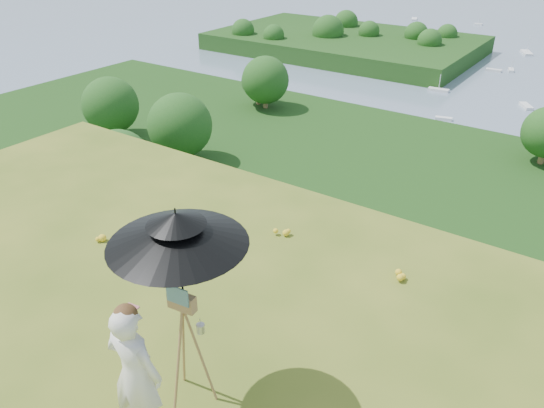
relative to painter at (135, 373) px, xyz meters
The scene contains 8 objects.
forest_slope 45.02m from the painter, 92.27° to the left, with size 140.00×56.00×22.00m, color #13360E.
shoreline_tier 82.40m from the painter, 91.04° to the left, with size 170.00×28.00×8.00m, color #716C5A.
peninsula 174.19m from the painter, 116.41° to the left, with size 90.00×60.00×12.00m, color #13360E, non-canonical shape.
slope_trees 37.26m from the painter, 92.27° to the left, with size 110.00×50.00×6.00m, color #164B18, non-canonical shape.
painter is the anchor object (origin of this frame).
field_easel 0.61m from the painter, 79.14° to the left, with size 0.60×0.60×1.58m, color #A37F44, non-canonical shape.
sun_umbrella 1.22m from the painter, 79.67° to the left, with size 1.35×1.35×1.12m, color black, non-canonical shape.
painter_cap 0.78m from the painter, ahead, with size 0.22×0.26×0.10m, color #CF7178, non-canonical shape.
Camera 1 is at (4.56, -1.02, 4.76)m, focal length 35.00 mm.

